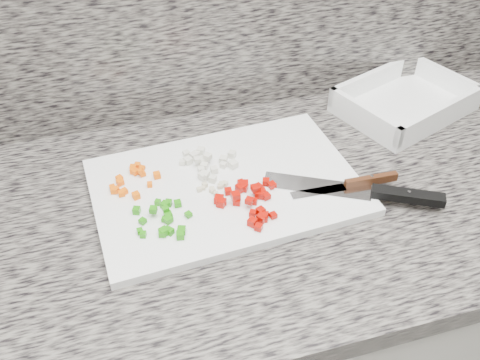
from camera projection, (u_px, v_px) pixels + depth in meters
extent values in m
cube|color=silver|center=(250.00, 344.00, 1.26)|extent=(3.92, 0.62, 0.86)
cube|color=#6A655D|center=(253.00, 206.00, 0.97)|extent=(3.96, 0.64, 0.04)
cube|color=white|center=(226.00, 187.00, 0.96)|extent=(0.49, 0.34, 0.02)
cube|color=#FE6205|center=(114.00, 190.00, 0.94)|extent=(0.01, 0.01, 0.01)
cube|color=#FE6205|center=(157.00, 175.00, 0.97)|extent=(0.01, 0.01, 0.01)
cube|color=#FE6205|center=(124.00, 191.00, 0.93)|extent=(0.01, 0.01, 0.01)
cube|color=#FE6205|center=(121.00, 193.00, 0.93)|extent=(0.01, 0.01, 0.01)
cube|color=#FE6205|center=(137.00, 165.00, 0.99)|extent=(0.01, 0.01, 0.01)
cube|color=#FE6205|center=(135.00, 172.00, 0.97)|extent=(0.02, 0.02, 0.01)
cube|color=#FE6205|center=(136.00, 196.00, 0.93)|extent=(0.01, 0.01, 0.01)
cube|color=#FE6205|center=(119.00, 179.00, 0.96)|extent=(0.01, 0.01, 0.01)
cube|color=#FE6205|center=(116.00, 189.00, 0.94)|extent=(0.01, 0.01, 0.01)
cube|color=#FE6205|center=(133.00, 168.00, 0.98)|extent=(0.01, 0.01, 0.01)
cube|color=#FE6205|center=(142.00, 174.00, 0.97)|extent=(0.01, 0.01, 0.01)
cube|color=#FE6205|center=(112.00, 187.00, 0.94)|extent=(0.01, 0.01, 0.01)
cube|color=#FE6205|center=(120.00, 182.00, 0.95)|extent=(0.01, 0.01, 0.01)
cube|color=#FE6205|center=(150.00, 185.00, 0.95)|extent=(0.01, 0.01, 0.01)
cube|color=#FE6205|center=(142.00, 168.00, 0.98)|extent=(0.01, 0.01, 0.01)
cube|color=#FE6205|center=(133.00, 170.00, 0.98)|extent=(0.01, 0.01, 0.01)
cube|color=#FE6205|center=(140.00, 171.00, 0.97)|extent=(0.01, 0.01, 0.01)
cube|color=silver|center=(202.00, 160.00, 1.00)|extent=(0.02, 0.02, 0.01)
cube|color=silver|center=(204.00, 166.00, 0.99)|extent=(0.02, 0.02, 0.01)
cube|color=silver|center=(194.00, 156.00, 1.01)|extent=(0.02, 0.02, 0.01)
cube|color=silver|center=(197.00, 154.00, 1.02)|extent=(0.01, 0.01, 0.01)
cube|color=silver|center=(201.00, 169.00, 0.98)|extent=(0.01, 0.01, 0.01)
cube|color=silver|center=(186.00, 161.00, 1.00)|extent=(0.01, 0.01, 0.01)
cube|color=silver|center=(197.00, 160.00, 0.99)|extent=(0.01, 0.01, 0.01)
cube|color=silver|center=(214.00, 170.00, 0.98)|extent=(0.01, 0.01, 0.01)
cube|color=silver|center=(201.00, 150.00, 1.02)|extent=(0.02, 0.02, 0.01)
cube|color=silver|center=(233.00, 164.00, 0.99)|extent=(0.02, 0.02, 0.01)
cube|color=silver|center=(232.00, 154.00, 1.01)|extent=(0.02, 0.02, 0.01)
cube|color=silver|center=(205.00, 175.00, 0.96)|extent=(0.02, 0.02, 0.01)
cube|color=silver|center=(223.00, 159.00, 1.00)|extent=(0.02, 0.02, 0.01)
cube|color=silver|center=(188.00, 161.00, 1.00)|extent=(0.02, 0.02, 0.01)
cube|color=silver|center=(186.00, 153.00, 1.02)|extent=(0.01, 0.01, 0.01)
cube|color=silver|center=(213.00, 179.00, 0.96)|extent=(0.02, 0.02, 0.01)
cube|color=silver|center=(208.00, 157.00, 0.99)|extent=(0.02, 0.02, 0.01)
cube|color=silver|center=(203.00, 176.00, 0.96)|extent=(0.02, 0.02, 0.01)
cube|color=silver|center=(223.00, 165.00, 0.99)|extent=(0.01, 0.01, 0.01)
cube|color=silver|center=(182.00, 162.00, 1.00)|extent=(0.01, 0.01, 0.01)
cube|color=#22860C|center=(164.00, 232.00, 0.86)|extent=(0.02, 0.02, 0.01)
cube|color=#22860C|center=(182.00, 230.00, 0.86)|extent=(0.02, 0.02, 0.01)
cube|color=#22860C|center=(188.00, 214.00, 0.89)|extent=(0.01, 0.01, 0.01)
cube|color=#22860C|center=(143.00, 221.00, 0.88)|extent=(0.01, 0.01, 0.01)
cube|color=#22860C|center=(143.00, 234.00, 0.86)|extent=(0.01, 0.01, 0.01)
cube|color=#22860C|center=(165.00, 205.00, 0.91)|extent=(0.02, 0.02, 0.01)
cube|color=#22860C|center=(168.00, 203.00, 0.91)|extent=(0.01, 0.01, 0.01)
cube|color=#22860C|center=(165.00, 209.00, 0.89)|extent=(0.01, 0.01, 0.01)
cube|color=#22860C|center=(167.00, 230.00, 0.86)|extent=(0.02, 0.02, 0.01)
cube|color=#22860C|center=(170.00, 231.00, 0.86)|extent=(0.01, 0.01, 0.01)
cube|color=#22860C|center=(180.00, 235.00, 0.85)|extent=(0.01, 0.01, 0.01)
cube|color=#22860C|center=(178.00, 203.00, 0.91)|extent=(0.01, 0.01, 0.01)
cube|color=#22860C|center=(137.00, 210.00, 0.90)|extent=(0.02, 0.02, 0.01)
cube|color=#22860C|center=(163.00, 233.00, 0.86)|extent=(0.01, 0.01, 0.01)
cube|color=#22860C|center=(168.00, 220.00, 0.88)|extent=(0.02, 0.02, 0.01)
cube|color=#22860C|center=(165.00, 219.00, 0.88)|extent=(0.01, 0.01, 0.01)
cube|color=#22860C|center=(168.00, 215.00, 0.89)|extent=(0.01, 0.01, 0.01)
cube|color=#22860C|center=(158.00, 202.00, 0.91)|extent=(0.01, 0.01, 0.01)
cube|color=#22860C|center=(140.00, 231.00, 0.86)|extent=(0.01, 0.01, 0.01)
cube|color=#22860C|center=(153.00, 210.00, 0.89)|extent=(0.02, 0.02, 0.01)
cube|color=#A60A02|center=(262.00, 191.00, 0.93)|extent=(0.01, 0.01, 0.01)
cube|color=#A60A02|center=(222.00, 203.00, 0.91)|extent=(0.01, 0.01, 0.01)
cube|color=#A60A02|center=(258.00, 187.00, 0.94)|extent=(0.02, 0.02, 0.01)
cube|color=#A60A02|center=(266.00, 196.00, 0.92)|extent=(0.01, 0.01, 0.01)
cube|color=#A60A02|center=(219.00, 199.00, 0.92)|extent=(0.02, 0.02, 0.01)
cube|color=#A60A02|center=(263.00, 193.00, 0.93)|extent=(0.01, 0.01, 0.01)
cube|color=#A60A02|center=(228.00, 191.00, 0.93)|extent=(0.01, 0.01, 0.01)
cube|color=#A60A02|center=(244.00, 188.00, 0.94)|extent=(0.02, 0.02, 0.01)
cube|color=#A60A02|center=(262.00, 218.00, 0.88)|extent=(0.02, 0.02, 0.01)
cube|color=#A60A02|center=(261.00, 211.00, 0.89)|extent=(0.02, 0.02, 0.01)
cube|color=#A60A02|center=(237.00, 202.00, 0.91)|extent=(0.02, 0.02, 0.01)
cube|color=#A60A02|center=(236.00, 196.00, 0.91)|extent=(0.01, 0.01, 0.01)
cube|color=#A60A02|center=(256.00, 188.00, 0.92)|extent=(0.02, 0.02, 0.01)
cube|color=#A60A02|center=(264.00, 219.00, 0.88)|extent=(0.01, 0.01, 0.01)
cube|color=#A60A02|center=(259.00, 227.00, 0.87)|extent=(0.02, 0.02, 0.01)
cube|color=#A60A02|center=(221.00, 203.00, 0.91)|extent=(0.02, 0.02, 0.01)
cube|color=#A60A02|center=(273.00, 215.00, 0.89)|extent=(0.01, 0.01, 0.01)
cube|color=#A60A02|center=(252.00, 222.00, 0.87)|extent=(0.02, 0.02, 0.01)
cube|color=#A60A02|center=(241.00, 182.00, 0.95)|extent=(0.01, 0.01, 0.01)
cube|color=#A60A02|center=(272.00, 185.00, 0.95)|extent=(0.02, 0.02, 0.01)
cube|color=#A60A02|center=(241.00, 187.00, 0.94)|extent=(0.02, 0.02, 0.01)
cube|color=#A60A02|center=(249.00, 201.00, 0.90)|extent=(0.02, 0.02, 0.01)
cube|color=#A60A02|center=(245.00, 184.00, 0.95)|extent=(0.02, 0.02, 0.01)
cube|color=#A60A02|center=(265.00, 215.00, 0.89)|extent=(0.02, 0.02, 0.01)
cube|color=#A60A02|center=(253.00, 213.00, 0.89)|extent=(0.01, 0.01, 0.01)
cube|color=#A60A02|center=(220.00, 203.00, 0.91)|extent=(0.01, 0.01, 0.01)
cube|color=#A60A02|center=(260.00, 194.00, 0.93)|extent=(0.02, 0.02, 0.01)
cube|color=#A60A02|center=(266.00, 182.00, 0.95)|extent=(0.02, 0.02, 0.01)
cube|color=#A60A02|center=(254.00, 201.00, 0.92)|extent=(0.01, 0.01, 0.01)
cube|color=beige|center=(221.00, 185.00, 0.95)|extent=(0.01, 0.01, 0.01)
cube|color=beige|center=(216.00, 194.00, 0.93)|extent=(0.01, 0.01, 0.01)
cube|color=beige|center=(222.00, 184.00, 0.95)|extent=(0.01, 0.01, 0.01)
cube|color=beige|center=(225.00, 184.00, 0.95)|extent=(0.01, 0.01, 0.01)
cube|color=beige|center=(211.00, 191.00, 0.94)|extent=(0.01, 0.01, 0.01)
cube|color=beige|center=(205.00, 185.00, 0.95)|extent=(0.01, 0.01, 0.01)
cube|color=beige|center=(212.00, 189.00, 0.94)|extent=(0.01, 0.01, 0.01)
cube|color=beige|center=(199.00, 189.00, 0.94)|extent=(0.01, 0.01, 0.01)
cube|color=beige|center=(220.00, 186.00, 0.95)|extent=(0.01, 0.01, 0.01)
cube|color=beige|center=(212.00, 191.00, 0.94)|extent=(0.01, 0.01, 0.01)
cube|color=beige|center=(203.00, 188.00, 0.94)|extent=(0.01, 0.01, 0.01)
cube|color=silver|center=(317.00, 186.00, 0.95)|extent=(0.19, 0.13, 0.00)
cube|color=black|center=(408.00, 196.00, 0.92)|extent=(0.12, 0.08, 0.02)
cylinder|color=silver|center=(409.00, 192.00, 0.92)|extent=(0.01, 0.01, 0.00)
cube|color=silver|center=(318.00, 192.00, 0.94)|extent=(0.10, 0.02, 0.00)
cube|color=#462011|center=(371.00, 180.00, 0.95)|extent=(0.10, 0.01, 0.02)
cylinder|color=silver|center=(372.00, 176.00, 0.95)|extent=(0.01, 0.01, 0.00)
cube|color=white|center=(403.00, 107.00, 1.17)|extent=(0.32, 0.28, 0.01)
cube|color=white|center=(374.00, 79.00, 1.20)|extent=(0.26, 0.11, 0.04)
cube|color=white|center=(441.00, 115.00, 1.09)|extent=(0.26, 0.11, 0.04)
cube|color=white|center=(444.00, 78.00, 1.21)|extent=(0.08, 0.19, 0.04)
cube|color=white|center=(364.00, 116.00, 1.09)|extent=(0.08, 0.19, 0.04)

